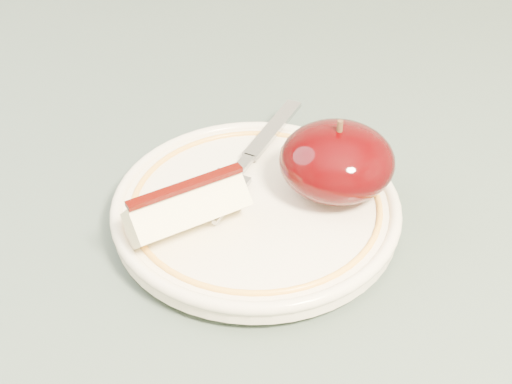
{
  "coord_description": "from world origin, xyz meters",
  "views": [
    {
      "loc": [
        0.1,
        -0.34,
        1.08
      ],
      "look_at": [
        0.09,
        0.04,
        0.78
      ],
      "focal_mm": 50.0,
      "sensor_mm": 36.0,
      "label": 1
    }
  ],
  "objects_px": {
    "fork": "(249,158)",
    "plate": "(256,208)",
    "apple_half": "(337,161)",
    "table": "(140,342)"
  },
  "relations": [
    {
      "from": "plate",
      "to": "fork",
      "type": "height_order",
      "value": "fork"
    },
    {
      "from": "plate",
      "to": "apple_half",
      "type": "bearing_deg",
      "value": 17.56
    },
    {
      "from": "table",
      "to": "apple_half",
      "type": "bearing_deg",
      "value": 21.72
    },
    {
      "from": "apple_half",
      "to": "plate",
      "type": "bearing_deg",
      "value": -162.44
    },
    {
      "from": "table",
      "to": "plate",
      "type": "distance_m",
      "value": 0.14
    },
    {
      "from": "apple_half",
      "to": "fork",
      "type": "distance_m",
      "value": 0.07
    },
    {
      "from": "plate",
      "to": "fork",
      "type": "relative_size",
      "value": 1.3
    },
    {
      "from": "plate",
      "to": "apple_half",
      "type": "height_order",
      "value": "apple_half"
    },
    {
      "from": "plate",
      "to": "fork",
      "type": "xyz_separation_m",
      "value": [
        -0.01,
        0.05,
        0.01
      ]
    },
    {
      "from": "fork",
      "to": "plate",
      "type": "bearing_deg",
      "value": -147.53
    }
  ]
}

